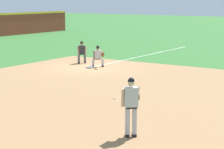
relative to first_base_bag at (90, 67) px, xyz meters
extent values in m
plane|color=#336B2D|center=(0.00, 0.00, -0.04)|extent=(160.00, 160.00, 0.00)
cube|color=#9E754C|center=(-5.15, -4.58, -0.04)|extent=(18.00, 18.00, 0.01)
cube|color=white|center=(7.12, 0.00, -0.04)|extent=(14.24, 0.10, 0.00)
cube|color=white|center=(0.00, 0.00, 0.00)|extent=(0.38, 0.38, 0.09)
sphere|color=white|center=(-6.29, -5.92, -0.01)|extent=(0.07, 0.07, 0.07)
cube|color=black|center=(-10.34, -9.04, 0.00)|extent=(0.27, 0.25, 0.09)
cylinder|color=#B2B2B7|center=(-10.37, -9.07, 0.46)|extent=(0.15, 0.15, 0.84)
cube|color=black|center=(-10.19, -9.21, 0.00)|extent=(0.27, 0.25, 0.09)
cylinder|color=#B2B2B7|center=(-10.22, -9.23, 0.46)|extent=(0.15, 0.15, 0.84)
cube|color=black|center=(-10.29, -9.15, 0.90)|extent=(0.38, 0.39, 0.06)
cube|color=#B2B2B7|center=(-10.29, -9.15, 1.22)|extent=(0.45, 0.46, 0.60)
sphere|color=#DBB28E|center=(-10.28, -9.14, 1.65)|extent=(0.21, 0.21, 0.21)
sphere|color=black|center=(-10.28, -9.14, 1.72)|extent=(0.20, 0.20, 0.20)
cube|color=black|center=(-10.21, -9.08, 1.69)|extent=(0.20, 0.20, 0.02)
cylinder|color=#DBB28E|center=(-10.40, -8.92, 1.19)|extent=(0.20, 0.19, 0.59)
cylinder|color=#DBB28E|center=(-9.90, -9.14, 1.31)|extent=(0.45, 0.42, 0.41)
ellipsoid|color=brown|center=(-9.84, -9.09, 1.14)|extent=(0.36, 0.35, 0.34)
cube|color=black|center=(0.79, -0.42, 0.00)|extent=(0.27, 0.25, 0.09)
cylinder|color=#B2B2B7|center=(0.82, -0.39, 0.23)|extent=(0.15, 0.15, 0.40)
cube|color=black|center=(0.41, 0.05, 0.00)|extent=(0.27, 0.25, 0.09)
cylinder|color=#B2B2B7|center=(0.44, 0.07, 0.23)|extent=(0.15, 0.15, 0.40)
cube|color=black|center=(0.63, -0.16, 0.46)|extent=(0.37, 0.39, 0.06)
cube|color=#B2B2B7|center=(0.63, -0.16, 0.73)|extent=(0.44, 0.46, 0.52)
sphere|color=brown|center=(0.61, -0.17, 1.12)|extent=(0.21, 0.21, 0.21)
sphere|color=black|center=(0.61, -0.17, 1.20)|extent=(0.20, 0.20, 0.20)
cube|color=black|center=(0.54, -0.23, 1.17)|extent=(0.19, 0.20, 0.02)
cylinder|color=brown|center=(0.47, -0.62, 0.88)|extent=(0.51, 0.44, 0.24)
cylinder|color=brown|center=(0.39, -0.03, 0.67)|extent=(0.24, 0.22, 0.58)
ellipsoid|color=brown|center=(0.30, -0.75, 0.80)|extent=(0.30, 0.29, 0.35)
cube|color=black|center=(1.45, 1.47, 0.00)|extent=(0.27, 0.26, 0.09)
cylinder|color=#515154|center=(1.48, 1.50, 0.28)|extent=(0.15, 0.15, 0.50)
cube|color=black|center=(1.17, 1.76, 0.00)|extent=(0.27, 0.26, 0.09)
cylinder|color=#515154|center=(1.20, 1.79, 0.28)|extent=(0.15, 0.15, 0.50)
cube|color=black|center=(1.34, 1.64, 0.55)|extent=(0.38, 0.39, 0.06)
cube|color=#232326|center=(1.34, 1.64, 0.85)|extent=(0.45, 0.46, 0.54)
sphere|color=#9E7051|center=(1.32, 1.63, 1.25)|extent=(0.21, 0.21, 0.21)
sphere|color=black|center=(1.32, 1.63, 1.32)|extent=(0.20, 0.20, 0.20)
cube|color=black|center=(1.26, 1.57, 1.29)|extent=(0.20, 0.20, 0.02)
cylinder|color=#9E7051|center=(1.40, 1.36, 0.81)|extent=(0.30, 0.29, 0.56)
cylinder|color=#9E7051|center=(1.06, 1.73, 0.81)|extent=(0.30, 0.29, 0.56)
camera|label=1|loc=(-21.40, -15.80, 4.16)|focal=70.00mm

